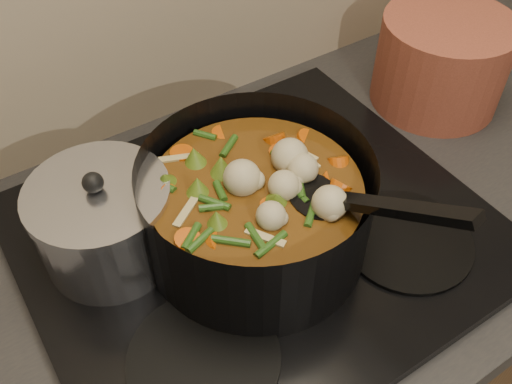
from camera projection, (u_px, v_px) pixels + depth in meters
counter at (257, 381)px, 1.14m from camera, size 2.64×0.64×0.91m
stovetop at (257, 233)px, 0.80m from camera, size 0.62×0.54×0.03m
stockpot at (256, 210)px, 0.73m from camera, size 0.30×0.39×0.22m
saucepan at (105, 222)px, 0.73m from camera, size 0.18×0.18×0.15m
terracotta_crock at (441, 62)px, 0.98m from camera, size 0.26×0.26×0.16m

